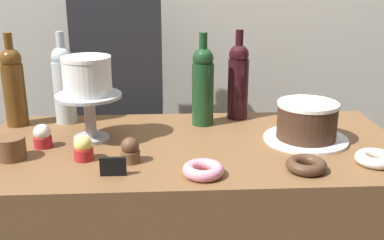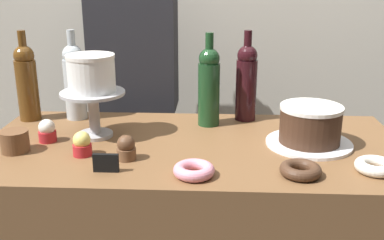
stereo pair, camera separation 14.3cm
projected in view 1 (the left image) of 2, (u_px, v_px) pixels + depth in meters
cake_stand_pedestal at (90, 109)px, 1.46m from camera, size 0.21×0.21×0.15m
white_layer_cake at (87, 76)px, 1.42m from camera, size 0.15×0.15×0.12m
silver_serving_platter at (305, 139)px, 1.48m from camera, size 0.27×0.27×0.01m
chocolate_round_cake at (307, 120)px, 1.46m from camera, size 0.19×0.19×0.12m
wine_bottle_dark_red at (238, 80)px, 1.67m from camera, size 0.08×0.08×0.33m
wine_bottle_amber at (14, 85)px, 1.59m from camera, size 0.08×0.08×0.33m
wine_bottle_green at (203, 85)px, 1.60m from camera, size 0.08×0.08×0.33m
wine_bottle_clear at (64, 83)px, 1.62m from camera, size 0.08×0.08×0.33m
cupcake_chocolate at (130, 151)px, 1.31m from camera, size 0.06×0.06×0.07m
cupcake_lemon at (83, 148)px, 1.32m from camera, size 0.06×0.06×0.07m
cupcake_vanilla at (42, 137)px, 1.42m from camera, size 0.06×0.06×0.07m
donut_sugar at (375, 159)px, 1.30m from camera, size 0.11×0.11×0.03m
donut_pink at (203, 170)px, 1.23m from camera, size 0.11×0.11×0.03m
donut_chocolate at (306, 165)px, 1.26m from camera, size 0.11×0.11×0.03m
cookie_stack at (11, 148)px, 1.33m from camera, size 0.08×0.08×0.07m
price_sign_chalkboard at (113, 166)px, 1.22m from camera, size 0.07×0.01×0.05m
barista_figure at (122, 111)px, 2.00m from camera, size 0.36×0.22×1.60m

